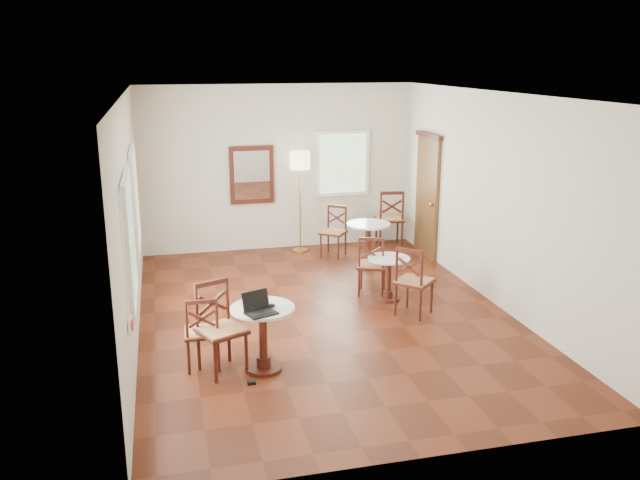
% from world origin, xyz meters
% --- Properties ---
extents(ground, '(7.00, 7.00, 0.00)m').
position_xyz_m(ground, '(0.00, 0.00, 0.00)').
color(ground, '#531E0E').
rests_on(ground, ground).
extents(room_shell, '(5.02, 7.02, 3.01)m').
position_xyz_m(room_shell, '(-0.06, 0.27, 1.89)').
color(room_shell, beige).
rests_on(room_shell, ground).
extents(cafe_table_near, '(0.73, 0.73, 0.77)m').
position_xyz_m(cafe_table_near, '(-1.09, -1.45, 0.47)').
color(cafe_table_near, '#451911').
rests_on(cafe_table_near, ground).
extents(cafe_table_mid, '(0.61, 0.61, 0.65)m').
position_xyz_m(cafe_table_mid, '(1.05, 0.37, 0.40)').
color(cafe_table_mid, '#451911').
rests_on(cafe_table_mid, ground).
extents(cafe_table_back, '(0.73, 0.73, 0.77)m').
position_xyz_m(cafe_table_back, '(1.23, 1.92, 0.48)').
color(cafe_table_back, '#451911').
rests_on(cafe_table_back, ground).
extents(chair_near_a, '(0.42, 0.42, 0.88)m').
position_xyz_m(chair_near_a, '(-1.75, -1.23, 0.44)').
color(chair_near_a, '#451911').
rests_on(chair_near_a, ground).
extents(chair_near_b, '(0.63, 0.63, 1.04)m').
position_xyz_m(chair_near_b, '(-1.55, -1.35, 0.52)').
color(chair_near_b, '#451911').
rests_on(chair_near_b, ground).
extents(chair_mid_a, '(0.56, 0.56, 0.92)m').
position_xyz_m(chair_mid_a, '(0.89, 0.67, 0.46)').
color(chair_mid_a, '#451911').
rests_on(chair_mid_a, ground).
extents(chair_mid_b, '(0.64, 0.64, 0.99)m').
position_xyz_m(chair_mid_b, '(1.18, -0.26, 0.49)').
color(chair_mid_b, '#451911').
rests_on(chair_mid_b, ground).
extents(chair_back_a, '(0.57, 0.57, 1.09)m').
position_xyz_m(chair_back_a, '(2.02, 3.07, 0.54)').
color(chair_back_a, '#451911').
rests_on(chair_back_a, ground).
extents(chair_back_b, '(0.58, 0.58, 0.90)m').
position_xyz_m(chair_back_b, '(0.85, 2.74, 0.45)').
color(chair_back_b, '#451911').
rests_on(chair_back_b, ground).
extents(floor_lamp, '(0.36, 0.36, 1.84)m').
position_xyz_m(floor_lamp, '(0.32, 3.15, 1.56)').
color(floor_lamp, '#BF8C3F').
rests_on(floor_lamp, ground).
extents(laptop, '(0.39, 0.37, 0.23)m').
position_xyz_m(laptop, '(-1.15, -1.61, 0.82)').
color(laptop, black).
rests_on(laptop, cafe_table_near).
extents(mouse, '(0.11, 0.08, 0.04)m').
position_xyz_m(mouse, '(-1.00, -1.48, 0.79)').
color(mouse, black).
rests_on(mouse, cafe_table_near).
extents(navy_mug, '(0.13, 0.09, 0.10)m').
position_xyz_m(navy_mug, '(-1.13, -1.32, 0.82)').
color(navy_mug, '#101737').
rests_on(navy_mug, cafe_table_near).
extents(water_glass, '(0.05, 0.05, 0.09)m').
position_xyz_m(water_glass, '(-1.23, -1.61, 0.81)').
color(water_glass, white).
rests_on(water_glass, cafe_table_near).
extents(power_adapter, '(0.09, 0.06, 0.04)m').
position_xyz_m(power_adapter, '(-1.27, -1.76, 0.02)').
color(power_adapter, black).
rests_on(power_adapter, ground).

